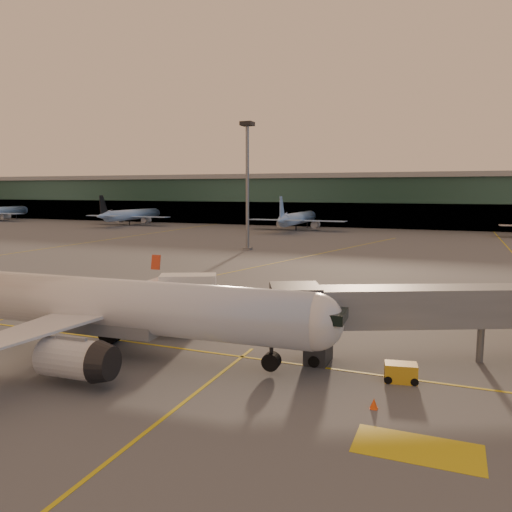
% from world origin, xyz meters
% --- Properties ---
extents(ground, '(600.00, 600.00, 0.00)m').
position_xyz_m(ground, '(0.00, 0.00, 0.00)').
color(ground, '#4C4F54').
rests_on(ground, ground).
extents(taxi_markings, '(100.12, 173.00, 0.01)m').
position_xyz_m(taxi_markings, '(-7.32, 44.49, 0.01)').
color(taxi_markings, gold).
rests_on(taxi_markings, ground).
extents(terminal, '(400.00, 20.00, 17.60)m').
position_xyz_m(terminal, '(0.00, 141.79, 8.76)').
color(terminal, '#19382D').
rests_on(terminal, ground).
extents(mast_west_near, '(2.40, 2.40, 25.60)m').
position_xyz_m(mast_west_near, '(-20.00, 66.00, 14.86)').
color(mast_west_near, slate).
rests_on(mast_west_near, ground).
extents(distant_aircraft_row, '(290.00, 34.00, 13.00)m').
position_xyz_m(distant_aircraft_row, '(-21.00, 118.00, 0.00)').
color(distant_aircraft_row, '#8DB5EC').
rests_on(distant_aircraft_row, ground).
extents(main_airplane, '(37.08, 33.39, 11.19)m').
position_xyz_m(main_airplane, '(-5.12, 1.87, 3.64)').
color(main_airplane, silver).
rests_on(main_airplane, ground).
extents(jet_bridge, '(29.44, 15.31, 5.64)m').
position_xyz_m(jet_bridge, '(22.58, 10.92, 3.90)').
color(jet_bridge, slate).
rests_on(jet_bridge, ground).
extents(catering_truck, '(5.81, 4.32, 4.14)m').
position_xyz_m(catering_truck, '(-4.41, 13.91, 2.35)').
color(catering_truck, '#B23E19').
rests_on(catering_truck, ground).
extents(gpu_cart, '(2.25, 1.57, 1.21)m').
position_xyz_m(gpu_cart, '(16.38, 4.35, 0.59)').
color(gpu_cart, gold).
rests_on(gpu_cart, ground).
extents(cone_nose, '(0.48, 0.48, 0.61)m').
position_xyz_m(cone_nose, '(15.38, -0.32, 0.29)').
color(cone_nose, '#FF4C0D').
rests_on(cone_nose, ground).
extents(cone_wing_left, '(0.46, 0.46, 0.59)m').
position_xyz_m(cone_wing_left, '(-5.22, 19.90, 0.28)').
color(cone_wing_left, '#FF4C0D').
rests_on(cone_wing_left, ground).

